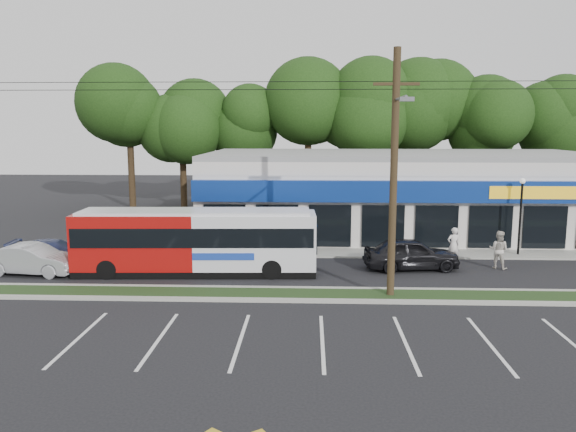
% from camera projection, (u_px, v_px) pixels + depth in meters
% --- Properties ---
extents(ground, '(120.00, 120.00, 0.00)m').
position_uv_depth(ground, '(318.00, 304.00, 22.29)').
color(ground, black).
rests_on(ground, ground).
extents(grass_strip, '(40.00, 1.60, 0.12)m').
position_uv_depth(grass_strip, '(317.00, 295.00, 23.26)').
color(grass_strip, '#1C3114').
rests_on(grass_strip, ground).
extents(curb_south, '(40.00, 0.25, 0.14)m').
position_uv_depth(curb_south, '(318.00, 301.00, 22.42)').
color(curb_south, '#9E9E93').
rests_on(curb_south, ground).
extents(curb_north, '(40.00, 0.25, 0.14)m').
position_uv_depth(curb_north, '(317.00, 289.00, 24.10)').
color(curb_north, '#9E9E93').
rests_on(curb_north, ground).
extents(sidewalk, '(32.00, 2.20, 0.10)m').
position_uv_depth(sidewalk, '(406.00, 253.00, 30.96)').
color(sidewalk, '#9E9E93').
rests_on(sidewalk, ground).
extents(strip_mall, '(25.00, 12.55, 5.30)m').
position_uv_depth(strip_mall, '(398.00, 192.00, 37.36)').
color(strip_mall, silver).
rests_on(strip_mall, ground).
extents(utility_pole, '(50.00, 2.77, 10.00)m').
position_uv_depth(utility_pole, '(390.00, 166.00, 22.24)').
color(utility_pole, black).
rests_on(utility_pole, ground).
extents(lamp_post, '(0.30, 0.30, 4.25)m').
position_uv_depth(lamp_post, '(521.00, 208.00, 30.12)').
color(lamp_post, black).
rests_on(lamp_post, ground).
extents(tree_line, '(46.76, 6.76, 11.83)m').
position_uv_depth(tree_line, '(363.00, 109.00, 46.47)').
color(tree_line, black).
rests_on(tree_line, ground).
extents(metrobus, '(11.49, 2.89, 3.07)m').
position_uv_depth(metrobus, '(196.00, 240.00, 26.70)').
color(metrobus, '#980D0B').
rests_on(metrobus, ground).
extents(car_dark, '(4.82, 2.42, 1.58)m').
position_uv_depth(car_dark, '(411.00, 254.00, 27.56)').
color(car_dark, black).
rests_on(car_dark, ground).
extents(car_silver, '(4.55, 2.03, 1.45)m').
position_uv_depth(car_silver, '(32.00, 259.00, 26.62)').
color(car_silver, '#A3A5AA').
rests_on(car_silver, ground).
extents(car_blue, '(4.58, 2.19, 1.29)m').
position_uv_depth(car_blue, '(55.00, 252.00, 28.51)').
color(car_blue, navy).
rests_on(car_blue, ground).
extents(pedestrian_a, '(0.76, 0.58, 1.86)m').
position_uv_depth(pedestrian_a, '(453.00, 245.00, 28.86)').
color(pedestrian_a, silver).
rests_on(pedestrian_a, ground).
extents(pedestrian_b, '(1.16, 1.08, 1.90)m').
position_uv_depth(pedestrian_b, '(499.00, 250.00, 27.71)').
color(pedestrian_b, beige).
rests_on(pedestrian_b, ground).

